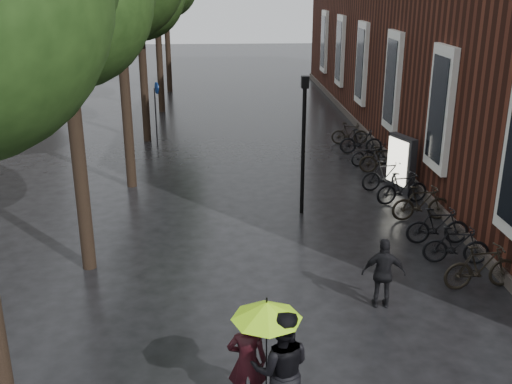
{
  "coord_description": "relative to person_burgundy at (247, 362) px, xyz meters",
  "views": [
    {
      "loc": [
        -0.89,
        -6.13,
        6.51
      ],
      "look_at": [
        -0.09,
        7.23,
        1.75
      ],
      "focal_mm": 42.0,
      "sensor_mm": 36.0,
      "label": 1
    }
  ],
  "objects": [
    {
      "name": "lime_umbrella",
      "position": [
        0.28,
        -0.22,
        1.04
      ],
      "size": [
        1.08,
        1.08,
        1.59
      ],
      "rotation": [
        0.0,
        0.0,
        -0.39
      ],
      "color": "black",
      "rests_on": "ground"
    },
    {
      "name": "lamp_post",
      "position": [
        1.99,
        8.46,
        1.57
      ],
      "size": [
        0.21,
        0.21,
        4.02
      ],
      "rotation": [
        0.0,
        0.0,
        0.4
      ],
      "color": "black",
      "rests_on": "ground"
    },
    {
      "name": "ad_lightbox",
      "position": [
        5.47,
        10.35,
        0.04
      ],
      "size": [
        0.28,
        1.19,
        1.8
      ],
      "rotation": [
        0.0,
        0.0,
        0.35
      ],
      "color": "black",
      "rests_on": "ground"
    },
    {
      "name": "person_burgundy",
      "position": [
        0.0,
        0.0,
        0.0
      ],
      "size": [
        0.65,
        0.44,
        1.73
      ],
      "primitive_type": "imported",
      "rotation": [
        0.0,
        0.0,
        3.1
      ],
      "color": "black",
      "rests_on": "ground"
    },
    {
      "name": "parked_bicycles",
      "position": [
        5.2,
        9.59,
        -0.38
      ],
      "size": [
        2.11,
        13.09,
        1.05
      ],
      "color": "black",
      "rests_on": "ground"
    },
    {
      "name": "cycle_sign",
      "position": [
        -2.94,
        16.3,
        0.88
      ],
      "size": [
        0.14,
        0.48,
        2.64
      ],
      "rotation": [
        0.0,
        0.0,
        0.4
      ],
      "color": "#262628",
      "rests_on": "ground"
    },
    {
      "name": "pedestrian_walking",
      "position": [
        2.97,
        3.02,
        -0.09
      ],
      "size": [
        0.95,
        0.5,
        1.54
      ],
      "primitive_type": "imported",
      "rotation": [
        0.0,
        0.0,
        3.0
      ],
      "color": "black",
      "rests_on": "ground"
    },
    {
      "name": "person_black",
      "position": [
        0.49,
        -0.36,
        0.11
      ],
      "size": [
        1.0,
        0.8,
        1.95
      ],
      "primitive_type": "imported",
      "rotation": [
        0.0,
        0.0,
        3.07
      ],
      "color": "black",
      "rests_on": "ground"
    }
  ]
}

